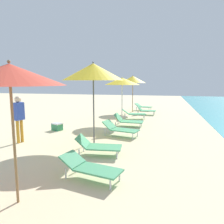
# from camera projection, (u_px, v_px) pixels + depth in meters

# --- Properties ---
(umbrella_fourth) EXTENTS (1.94, 1.94, 2.64)m
(umbrella_fourth) POSITION_uv_depth(u_px,v_px,m) (10.00, 75.00, 3.72)
(umbrella_fourth) COLOR olive
(umbrella_fourth) RESTS_ON ground
(lounger_fourth_shoreside) EXTENTS (1.55, 0.87, 0.54)m
(lounger_fourth_shoreside) POSITION_uv_depth(u_px,v_px,m) (90.00, 167.00, 4.96)
(lounger_fourth_shoreside) COLOR #4CA572
(lounger_fourth_shoreside) RESTS_ON ground
(umbrella_fifth) EXTENTS (2.22, 2.22, 2.97)m
(umbrella_fifth) POSITION_uv_depth(u_px,v_px,m) (93.00, 72.00, 7.62)
(umbrella_fifth) COLOR #4C4C51
(umbrella_fifth) RESTS_ON ground
(lounger_fifth_shoreside) EXTENTS (1.59, 0.94, 0.61)m
(lounger_fifth_shoreside) POSITION_uv_depth(u_px,v_px,m) (120.00, 129.00, 8.92)
(lounger_fifth_shoreside) COLOR #4CA572
(lounger_fifth_shoreside) RESTS_ON ground
(lounger_fifth_inland) EXTENTS (1.44, 0.79, 0.60)m
(lounger_fifth_inland) POSITION_uv_depth(u_px,v_px,m) (98.00, 145.00, 6.61)
(lounger_fifth_inland) COLOR #4CA572
(lounger_fifth_inland) RESTS_ON ground
(umbrella_sixth) EXTENTS (1.90, 1.90, 2.52)m
(umbrella_sixth) POSITION_uv_depth(u_px,v_px,m) (122.00, 81.00, 11.60)
(umbrella_sixth) COLOR silver
(umbrella_sixth) RESTS_ON ground
(lounger_sixth_shoreside) EXTENTS (1.51, 0.88, 0.60)m
(lounger_sixth_shoreside) POSITION_uv_depth(u_px,v_px,m) (134.00, 113.00, 12.97)
(lounger_sixth_shoreside) COLOR #4CA572
(lounger_sixth_shoreside) RESTS_ON ground
(lounger_sixth_inland) EXTENTS (1.44, 0.72, 0.64)m
(lounger_sixth_inland) POSITION_uv_depth(u_px,v_px,m) (128.00, 120.00, 10.86)
(lounger_sixth_inland) COLOR #4CA572
(lounger_sixth_inland) RESTS_ON ground
(umbrella_farthest) EXTENTS (1.88, 1.88, 2.71)m
(umbrella_farthest) POSITION_uv_depth(u_px,v_px,m) (133.00, 79.00, 15.58)
(umbrella_farthest) COLOR olive
(umbrella_farthest) RESTS_ON ground
(lounger_farthest_shoreside) EXTENTS (1.38, 0.89, 0.55)m
(lounger_farthest_shoreside) POSITION_uv_depth(u_px,v_px,m) (143.00, 106.00, 16.70)
(lounger_farthest_shoreside) COLOR #4CA572
(lounger_farthest_shoreside) RESTS_ON ground
(lounger_farthest_inland) EXTENTS (1.27, 0.64, 0.65)m
(lounger_farthest_inland) POSITION_uv_depth(u_px,v_px,m) (146.00, 110.00, 14.63)
(lounger_farthest_inland) COLOR #4CA572
(lounger_farthest_inland) RESTS_ON ground
(person_walking_near) EXTENTS (0.31, 0.40, 1.74)m
(person_walking_near) POSITION_uv_depth(u_px,v_px,m) (19.00, 114.00, 7.86)
(person_walking_near) COLOR orange
(person_walking_near) RESTS_ON ground
(cooler_box) EXTENTS (0.55, 0.48, 0.34)m
(cooler_box) POSITION_uv_depth(u_px,v_px,m) (57.00, 127.00, 9.98)
(cooler_box) COLOR #338C59
(cooler_box) RESTS_ON ground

